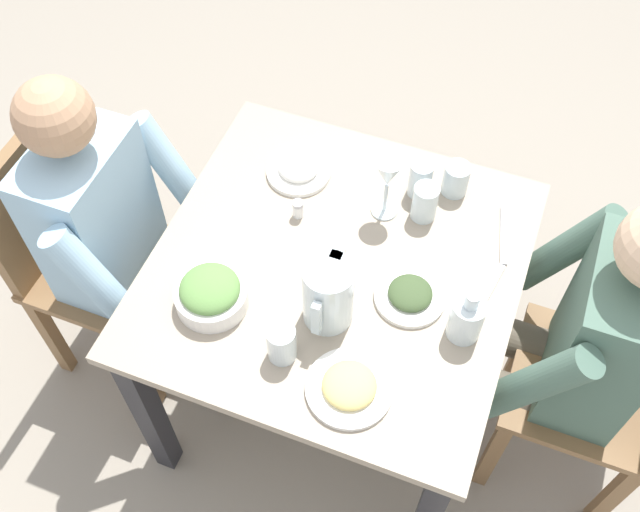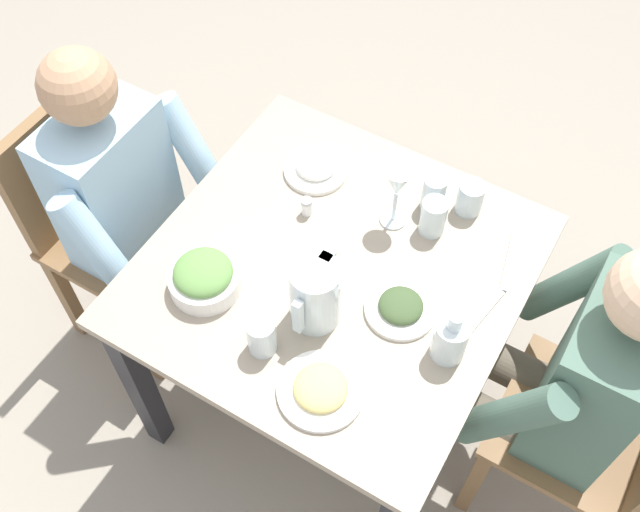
% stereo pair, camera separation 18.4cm
% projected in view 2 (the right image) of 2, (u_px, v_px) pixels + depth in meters
% --- Properties ---
extents(ground_plane, '(8.00, 8.00, 0.00)m').
position_uv_depth(ground_plane, '(331.00, 392.00, 2.49)').
color(ground_plane, gray).
extents(dining_table, '(0.91, 0.91, 0.75)m').
position_uv_depth(dining_table, '(334.00, 293.00, 1.97)').
color(dining_table, gray).
rests_on(dining_table, ground_plane).
extents(chair_near, '(0.40, 0.40, 0.89)m').
position_uv_depth(chair_near, '(100.00, 218.00, 2.27)').
color(chair_near, olive).
rests_on(chair_near, ground_plane).
extents(chair_far, '(0.40, 0.40, 0.89)m').
position_uv_depth(chair_far, '(614.00, 437.00, 1.87)').
color(chair_far, olive).
rests_on(chair_far, ground_plane).
extents(diner_near, '(0.48, 0.53, 1.18)m').
position_uv_depth(diner_near, '(144.00, 216.00, 2.09)').
color(diner_near, '#9EC6E0').
rests_on(diner_near, ground_plane).
extents(diner_far, '(0.48, 0.53, 1.18)m').
position_uv_depth(diner_far, '(551.00, 373.00, 1.81)').
color(diner_far, '#4C6B5B').
rests_on(diner_far, ground_plane).
extents(water_pitcher, '(0.16, 0.12, 0.19)m').
position_uv_depth(water_pitcher, '(315.00, 294.00, 1.71)').
color(water_pitcher, silver).
rests_on(water_pitcher, dining_table).
extents(salad_bowl, '(0.18, 0.18, 0.09)m').
position_uv_depth(salad_bowl, '(204.00, 277.00, 1.80)').
color(salad_bowl, white).
rests_on(salad_bowl, dining_table).
extents(plate_dolmas, '(0.18, 0.18, 0.04)m').
position_uv_depth(plate_dolmas, '(401.00, 307.00, 1.78)').
color(plate_dolmas, white).
rests_on(plate_dolmas, dining_table).
extents(plate_yoghurt, '(0.18, 0.18, 0.05)m').
position_uv_depth(plate_yoghurt, '(316.00, 167.00, 2.04)').
color(plate_yoghurt, white).
rests_on(plate_yoghurt, dining_table).
extents(plate_fries, '(0.20, 0.20, 0.04)m').
position_uv_depth(plate_fries, '(321.00, 389.00, 1.66)').
color(plate_fries, white).
rests_on(plate_fries, dining_table).
extents(water_glass_center, '(0.07, 0.07, 0.09)m').
position_uv_depth(water_glass_center, '(470.00, 198.00, 1.94)').
color(water_glass_center, silver).
rests_on(water_glass_center, dining_table).
extents(water_glass_near_left, '(0.07, 0.07, 0.11)m').
position_uv_depth(water_glass_near_left, '(261.00, 336.00, 1.70)').
color(water_glass_near_left, silver).
rests_on(water_glass_near_left, dining_table).
extents(water_glass_near_right, '(0.06, 0.06, 0.11)m').
position_uv_depth(water_glass_near_right, '(434.00, 193.00, 1.94)').
color(water_glass_near_right, silver).
rests_on(water_glass_near_right, dining_table).
extents(water_glass_far_right, '(0.07, 0.07, 0.11)m').
position_uv_depth(water_glass_far_right, '(433.00, 217.00, 1.89)').
color(water_glass_far_right, silver).
rests_on(water_glass_far_right, dining_table).
extents(wine_glass, '(0.08, 0.08, 0.20)m').
position_uv_depth(wine_glass, '(397.00, 185.00, 1.84)').
color(wine_glass, silver).
rests_on(wine_glass, dining_table).
extents(oil_carafe, '(0.08, 0.08, 0.16)m').
position_uv_depth(oil_carafe, '(450.00, 341.00, 1.69)').
color(oil_carafe, silver).
rests_on(oil_carafe, dining_table).
extents(salt_shaker, '(0.03, 0.03, 0.05)m').
position_uv_depth(salt_shaker, '(307.00, 206.00, 1.94)').
color(salt_shaker, white).
rests_on(salt_shaker, dining_table).
extents(fork_near, '(0.17, 0.05, 0.01)m').
position_uv_depth(fork_near, '(481.00, 313.00, 1.79)').
color(fork_near, silver).
rests_on(fork_near, dining_table).
extents(knife_near, '(0.18, 0.06, 0.01)m').
position_uv_depth(knife_near, '(510.00, 261.00, 1.87)').
color(knife_near, silver).
rests_on(knife_near, dining_table).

